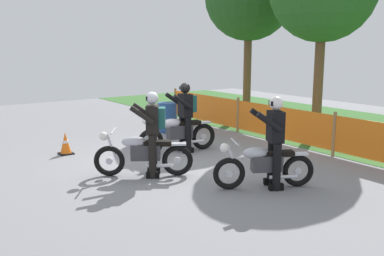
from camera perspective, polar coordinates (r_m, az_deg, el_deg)
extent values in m
cube|color=gray|center=(9.76, -2.40, -4.54)|extent=(24.00, 24.00, 0.02)
cube|color=#386B2D|center=(14.42, 20.52, -0.12)|extent=(24.00, 6.63, 0.01)
cylinder|color=#997547|center=(15.66, -2.19, 3.33)|extent=(0.08, 0.08, 1.05)
cylinder|color=#997547|center=(12.97, 6.05, 1.69)|extent=(0.08, 0.08, 1.05)
cylinder|color=#997547|center=(10.70, 18.14, -0.76)|extent=(0.08, 0.08, 1.05)
cube|color=orange|center=(14.28, 1.54, 2.67)|extent=(3.32, 0.02, 0.85)
cube|color=orange|center=(11.76, 11.52, 0.68)|extent=(3.32, 0.02, 0.85)
cylinder|color=brown|center=(15.86, 7.26, 7.20)|extent=(0.28, 0.28, 3.17)
cylinder|color=brown|center=(13.27, 16.24, 5.97)|extent=(0.28, 0.28, 3.09)
torus|color=black|center=(10.25, -5.46, -1.90)|extent=(0.19, 0.66, 0.65)
cylinder|color=silver|center=(10.25, -5.46, -1.90)|extent=(0.08, 0.15, 0.14)
torus|color=black|center=(10.86, 1.50, -1.12)|extent=(0.19, 0.66, 0.65)
cylinder|color=silver|center=(10.86, 1.50, -1.12)|extent=(0.08, 0.15, 0.14)
cube|color=#38383D|center=(10.52, -1.64, -0.50)|extent=(0.32, 0.64, 0.33)
ellipsoid|color=#B7B7C1|center=(10.38, -2.80, 0.60)|extent=(0.31, 0.56, 0.22)
cube|color=black|center=(10.60, -0.41, 0.66)|extent=(0.29, 0.59, 0.10)
cube|color=silver|center=(10.79, 1.51, 0.73)|extent=(0.21, 0.38, 0.04)
cylinder|color=silver|center=(10.21, -5.17, -0.24)|extent=(0.09, 0.24, 0.58)
sphere|color=white|center=(10.10, -6.04, 0.98)|extent=(0.20, 0.20, 0.18)
cylinder|color=silver|center=(10.16, -4.99, 1.69)|extent=(0.61, 0.11, 0.03)
cylinder|color=silver|center=(10.58, 0.20, -1.80)|extent=(0.14, 0.56, 0.07)
torus|color=black|center=(7.91, 4.89, -5.97)|extent=(0.37, 0.57, 0.59)
cylinder|color=silver|center=(7.91, 4.89, -5.97)|extent=(0.11, 0.14, 0.13)
torus|color=black|center=(8.27, 13.75, -5.49)|extent=(0.37, 0.57, 0.59)
cylinder|color=silver|center=(8.27, 13.75, -5.49)|extent=(0.11, 0.14, 0.13)
cube|color=#38383D|center=(8.03, 9.78, -4.59)|extent=(0.46, 0.60, 0.30)
ellipsoid|color=#B7B7C1|center=(7.92, 8.35, -3.24)|extent=(0.42, 0.53, 0.20)
cube|color=black|center=(8.06, 11.40, -3.30)|extent=(0.42, 0.55, 0.09)
cube|color=silver|center=(8.19, 13.85, -3.31)|extent=(0.29, 0.36, 0.04)
cylinder|color=silver|center=(7.85, 5.32, -4.08)|extent=(0.15, 0.21, 0.53)
sphere|color=white|center=(7.76, 4.28, -2.60)|extent=(0.23, 0.23, 0.17)
cylinder|color=silver|center=(7.78, 5.63, -1.82)|extent=(0.51, 0.29, 0.03)
cylinder|color=silver|center=(8.06, 11.90, -6.28)|extent=(0.30, 0.48, 0.06)
torus|color=black|center=(8.82, -10.80, -4.26)|extent=(0.43, 0.57, 0.62)
cylinder|color=silver|center=(8.82, -10.80, -4.26)|extent=(0.12, 0.14, 0.14)
torus|color=black|center=(8.69, -1.92, -4.29)|extent=(0.43, 0.57, 0.62)
cylinder|color=silver|center=(8.69, -1.92, -4.29)|extent=(0.12, 0.14, 0.14)
cube|color=#38383D|center=(8.68, -6.10, -3.18)|extent=(0.52, 0.61, 0.31)
ellipsoid|color=#B7B7C1|center=(8.65, -7.60, -1.81)|extent=(0.47, 0.55, 0.21)
cube|color=black|center=(8.62, -4.52, -1.99)|extent=(0.48, 0.57, 0.10)
cube|color=silver|center=(8.61, -1.94, -2.11)|extent=(0.32, 0.38, 0.04)
cylinder|color=silver|center=(8.74, -10.49, -2.49)|extent=(0.17, 0.22, 0.55)
sphere|color=white|center=(8.72, -11.54, -1.06)|extent=(0.24, 0.24, 0.17)
cylinder|color=silver|center=(8.66, -10.31, -0.37)|extent=(0.50, 0.35, 0.03)
cylinder|color=silver|center=(8.59, -4.20, -4.93)|extent=(0.35, 0.48, 0.07)
cylinder|color=black|center=(10.46, -0.49, -1.00)|extent=(0.17, 0.17, 0.86)
cube|color=black|center=(10.55, -0.49, -2.96)|extent=(0.14, 0.27, 0.12)
cylinder|color=black|center=(10.74, -1.29, -0.69)|extent=(0.17, 0.17, 0.86)
cube|color=black|center=(10.82, -1.28, -2.61)|extent=(0.14, 0.27, 0.12)
cube|color=black|center=(10.48, -0.91, 2.96)|extent=(0.39, 0.28, 0.56)
cylinder|color=black|center=(10.19, -1.24, 3.43)|extent=(0.16, 0.49, 0.38)
cylinder|color=black|center=(10.58, -2.32, 3.70)|extent=(0.16, 0.49, 0.38)
sphere|color=black|center=(10.43, -0.91, 5.28)|extent=(0.28, 0.28, 0.25)
cube|color=black|center=(10.39, -1.41, 5.25)|extent=(0.18, 0.05, 0.08)
cube|color=#194C47|center=(10.55, -0.08, 3.24)|extent=(0.30, 0.19, 0.40)
cylinder|color=black|center=(7.94, 11.07, -5.07)|extent=(0.20, 0.20, 0.86)
cube|color=black|center=(8.05, 10.98, -7.61)|extent=(0.22, 0.28, 0.12)
cylinder|color=black|center=(8.23, 10.37, -4.47)|extent=(0.20, 0.20, 0.86)
cube|color=black|center=(8.34, 10.29, -6.93)|extent=(0.22, 0.28, 0.12)
cube|color=black|center=(7.92, 10.90, 0.18)|extent=(0.43, 0.38, 0.56)
cylinder|color=black|center=(7.64, 10.16, 0.76)|extent=(0.31, 0.47, 0.38)
cylinder|color=black|center=(8.06, 9.22, 1.30)|extent=(0.31, 0.47, 0.38)
sphere|color=white|center=(7.86, 11.01, 3.23)|extent=(0.34, 0.34, 0.25)
cube|color=black|center=(7.83, 10.31, 3.23)|extent=(0.17, 0.11, 0.08)
cylinder|color=black|center=(8.53, -5.20, -3.79)|extent=(0.21, 0.21, 0.86)
cube|color=black|center=(8.63, -5.16, -6.17)|extent=(0.24, 0.28, 0.12)
cylinder|color=black|center=(8.84, -5.06, -3.27)|extent=(0.21, 0.21, 0.86)
cube|color=black|center=(8.93, -5.02, -5.57)|extent=(0.24, 0.28, 0.12)
cube|color=black|center=(8.53, -5.21, 1.10)|extent=(0.43, 0.40, 0.56)
cylinder|color=black|center=(8.31, -6.57, 1.67)|extent=(0.35, 0.46, 0.38)
cylinder|color=black|center=(8.74, -6.31, 2.13)|extent=(0.35, 0.46, 0.38)
sphere|color=silver|center=(8.47, -5.26, 3.93)|extent=(0.35, 0.35, 0.25)
cube|color=black|center=(8.48, -5.94, 3.92)|extent=(0.17, 0.13, 0.08)
cube|color=#194C47|center=(8.52, -4.08, 1.37)|extent=(0.32, 0.29, 0.40)
cube|color=black|center=(10.88, -16.20, -3.22)|extent=(0.32, 0.32, 0.03)
cone|color=orange|center=(10.82, -16.27, -1.86)|extent=(0.26, 0.26, 0.50)
cylinder|color=white|center=(10.81, -16.28, -1.73)|extent=(0.15, 0.15, 0.06)
cylinder|color=navy|center=(13.07, -3.28, 1.43)|extent=(0.58, 0.58, 0.88)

